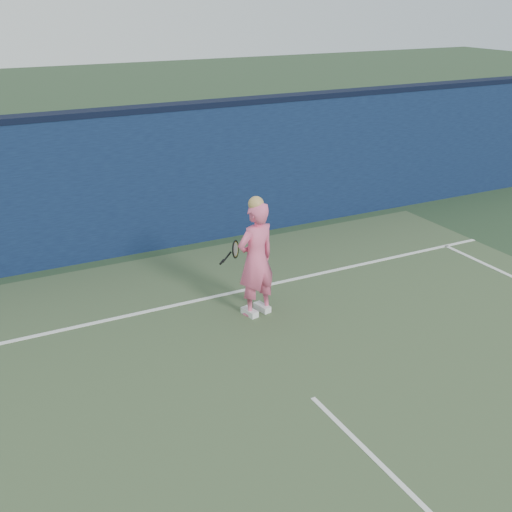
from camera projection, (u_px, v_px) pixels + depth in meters
ground at (363, 449)px, 6.68m from camera, size 80.00×80.00×0.00m
backstop_wall at (153, 181)px, 11.55m from camera, size 24.00×0.40×2.50m
wall_cap at (149, 109)px, 11.06m from camera, size 24.00×0.42×0.10m
player at (256, 259)px, 9.18m from camera, size 0.70×0.54×1.81m
racket at (234, 250)px, 9.52m from camera, size 0.46×0.32×0.28m
court_lines at (383, 467)px, 6.41m from camera, size 11.00×12.04×0.01m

